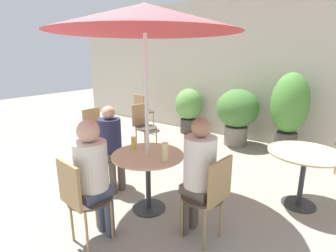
% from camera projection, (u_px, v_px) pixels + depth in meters
% --- Properties ---
extents(ground_plane, '(20.00, 20.00, 0.00)m').
position_uv_depth(ground_plane, '(127.00, 209.00, 3.17)').
color(ground_plane, gray).
extents(storefront_wall, '(10.00, 0.06, 3.00)m').
position_uv_depth(storefront_wall, '(243.00, 70.00, 5.59)').
color(storefront_wall, beige).
rests_on(storefront_wall, ground_plane).
extents(cafe_table_near, '(0.83, 0.83, 0.70)m').
position_uv_depth(cafe_table_near, '(148.00, 166.00, 3.05)').
color(cafe_table_near, '#2D2D33').
rests_on(cafe_table_near, ground_plane).
extents(cafe_table_far, '(0.85, 0.85, 0.70)m').
position_uv_depth(cafe_table_far, '(304.00, 163.00, 3.12)').
color(cafe_table_far, '#2D2D33').
rests_on(cafe_table_far, ground_plane).
extents(bistro_chair_0, '(0.44, 0.43, 0.90)m').
position_uv_depth(bistro_chair_0, '(105.00, 149.00, 3.61)').
color(bistro_chair_0, '#42382D').
rests_on(bistro_chair_0, ground_plane).
extents(bistro_chair_1, '(0.43, 0.44, 0.90)m').
position_uv_depth(bistro_chair_1, '(80.00, 195.00, 2.43)').
color(bistro_chair_1, '#42382D').
rests_on(bistro_chair_1, ground_plane).
extents(bistro_chair_2, '(0.44, 0.43, 0.90)m').
position_uv_depth(bistro_chair_2, '(210.00, 192.00, 2.49)').
color(bistro_chair_2, '#42382D').
rests_on(bistro_chair_2, ground_plane).
extents(bistro_chair_3, '(0.46, 0.44, 0.90)m').
position_uv_depth(bistro_chair_3, '(143.00, 123.00, 5.05)').
color(bistro_chair_3, '#42382D').
rests_on(bistro_chair_3, ground_plane).
extents(bistro_chair_4, '(0.43, 0.43, 0.90)m').
position_uv_depth(bistro_chair_4, '(96.00, 128.00, 4.65)').
color(bistro_chair_4, '#42382D').
rests_on(bistro_chair_4, ground_plane).
extents(bistro_chair_5, '(0.43, 0.45, 0.90)m').
position_uv_depth(bistro_chair_5, '(142.00, 109.00, 6.36)').
color(bistro_chair_5, '#42382D').
rests_on(bistro_chair_5, ground_plane).
extents(seated_person_0, '(0.32, 0.30, 1.17)m').
position_uv_depth(seated_person_0, '(111.00, 140.00, 3.47)').
color(seated_person_0, brown).
rests_on(seated_person_0, ground_plane).
extents(seated_person_1, '(0.32, 0.34, 1.24)m').
position_uv_depth(seated_person_1, '(93.00, 170.00, 2.49)').
color(seated_person_1, '#42475B').
rests_on(seated_person_1, ground_plane).
extents(seated_person_2, '(0.34, 0.31, 1.25)m').
position_uv_depth(seated_person_2, '(198.00, 168.00, 2.53)').
color(seated_person_2, brown).
rests_on(seated_person_2, ground_plane).
extents(beer_glass_0, '(0.06, 0.06, 0.15)m').
position_uv_depth(beer_glass_0, '(133.00, 143.00, 3.18)').
color(beer_glass_0, '#DBC65B').
rests_on(beer_glass_0, cafe_table_near).
extents(beer_glass_1, '(0.07, 0.07, 0.20)m').
position_uv_depth(beer_glass_1, '(165.00, 152.00, 2.82)').
color(beer_glass_1, beige).
rests_on(beer_glass_1, cafe_table_near).
extents(potted_plant_0, '(0.63, 0.63, 1.06)m').
position_uv_depth(potted_plant_0, '(189.00, 107.00, 6.16)').
color(potted_plant_0, '#47423D').
rests_on(potted_plant_0, ground_plane).
extents(potted_plant_1, '(0.84, 0.84, 1.16)m').
position_uv_depth(potted_plant_1, '(237.00, 112.00, 5.30)').
color(potted_plant_1, slate).
rests_on(potted_plant_1, ground_plane).
extents(potted_plant_2, '(0.66, 0.66, 1.52)m').
position_uv_depth(potted_plant_2, '(289.00, 108.00, 4.75)').
color(potted_plant_2, '#47423D').
rests_on(potted_plant_2, ground_plane).
extents(umbrella, '(1.96, 1.96, 2.30)m').
position_uv_depth(umbrella, '(145.00, 18.00, 2.63)').
color(umbrella, silver).
rests_on(umbrella, ground_plane).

